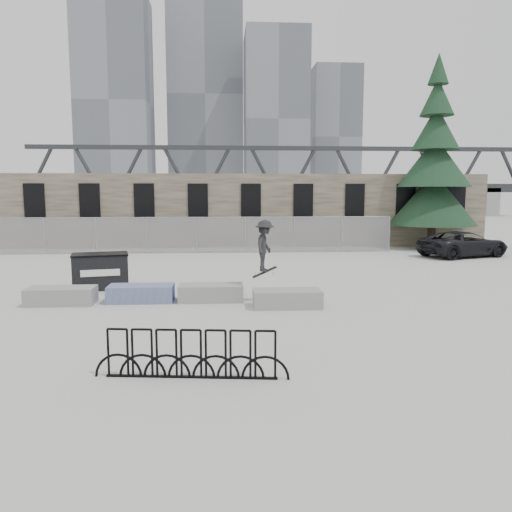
{
  "coord_description": "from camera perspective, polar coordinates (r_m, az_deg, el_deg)",
  "views": [
    {
      "loc": [
        1.48,
        -15.39,
        3.37
      ],
      "look_at": [
        2.56,
        0.77,
        1.3
      ],
      "focal_mm": 35.0,
      "sensor_mm": 36.0,
      "label": 1
    }
  ],
  "objects": [
    {
      "name": "truss_bridge",
      "position": [
        70.91,
        3.11,
        7.88
      ],
      "size": [
        70.0,
        3.0,
        9.8
      ],
      "color": "#2D3033",
      "rests_on": "ground"
    },
    {
      "name": "bike_rack",
      "position": [
        9.31,
        -7.42,
        -11.13
      ],
      "size": [
        3.57,
        0.45,
        0.9
      ],
      "rotation": [
        0.0,
        0.0,
        -0.11
      ],
      "color": "black",
      "rests_on": "ground"
    },
    {
      "name": "suv",
      "position": [
        28.51,
        22.64,
        1.28
      ],
      "size": [
        5.29,
        3.64,
        1.34
      ],
      "primitive_type": "imported",
      "rotation": [
        0.0,
        0.0,
        1.89
      ],
      "color": "black",
      "rests_on": "ground"
    },
    {
      "name": "skateboarder",
      "position": [
        15.31,
        1.0,
        1.17
      ],
      "size": [
        0.88,
        1.16,
        1.78
      ],
      "rotation": [
        0.0,
        0.0,
        1.25
      ],
      "color": "black",
      "rests_on": "ground"
    },
    {
      "name": "planter_center_right",
      "position": [
        15.68,
        -5.17,
        -4.11
      ],
      "size": [
        2.0,
        0.9,
        0.52
      ],
      "color": "gray",
      "rests_on": "ground"
    },
    {
      "name": "ground",
      "position": [
        15.82,
        -9.13,
        -5.11
      ],
      "size": [
        120.0,
        120.0,
        0.0
      ],
      "primitive_type": "plane",
      "color": "#AFAFAA",
      "rests_on": "ground"
    },
    {
      "name": "dumpster",
      "position": [
        18.36,
        -17.35,
        -1.64
      ],
      "size": [
        2.1,
        1.55,
        1.25
      ],
      "rotation": [
        0.0,
        0.0,
        0.23
      ],
      "color": "black",
      "rests_on": "ground"
    },
    {
      "name": "planter_offset",
      "position": [
        14.79,
        3.59,
        -4.79
      ],
      "size": [
        2.0,
        0.9,
        0.52
      ],
      "color": "gray",
      "rests_on": "ground"
    },
    {
      "name": "stone_wall",
      "position": [
        31.69,
        -6.52,
        5.21
      ],
      "size": [
        36.0,
        2.58,
        4.5
      ],
      "color": "brown",
      "rests_on": "ground"
    },
    {
      "name": "spruce_tree",
      "position": [
        32.28,
        19.69,
        9.04
      ],
      "size": [
        5.21,
        5.21,
        11.5
      ],
      "color": "#38281E",
      "rests_on": "ground"
    },
    {
      "name": "planter_far_left",
      "position": [
        16.26,
        -21.37,
        -4.18
      ],
      "size": [
        2.0,
        0.9,
        0.52
      ],
      "color": "gray",
      "rests_on": "ground"
    },
    {
      "name": "planter_center_left",
      "position": [
        15.92,
        -13.0,
        -4.1
      ],
      "size": [
        2.0,
        0.9,
        0.52
      ],
      "color": "#2F438E",
      "rests_on": "ground"
    },
    {
      "name": "chainlink_fence",
      "position": [
        28.03,
        -6.84,
        2.45
      ],
      "size": [
        22.06,
        0.06,
        2.02
      ],
      "color": "gray",
      "rests_on": "ground"
    },
    {
      "name": "skyline_towers",
      "position": [
        110.61,
        -5.28,
        16.3
      ],
      "size": [
        58.0,
        28.0,
        48.0
      ],
      "color": "slate",
      "rests_on": "ground"
    }
  ]
}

